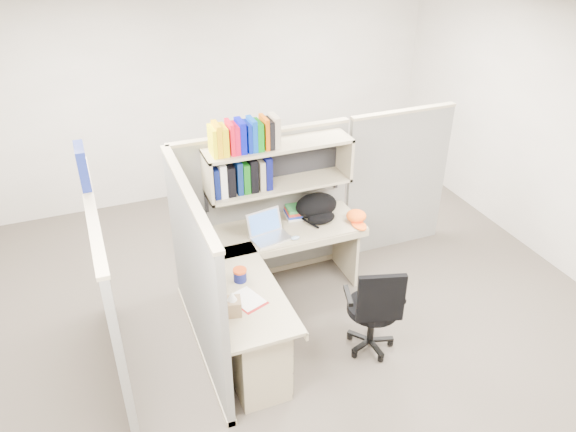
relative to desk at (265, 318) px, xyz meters
name	(u,v)px	position (x,y,z in m)	size (l,w,h in m)	color
ground	(296,325)	(0.41, 0.29, -0.44)	(6.00, 6.00, 0.00)	#37312A
room_shell	(298,171)	(0.41, 0.29, 1.18)	(6.00, 6.00, 6.00)	#B1ABA0
cubicle	(241,228)	(0.04, 0.74, 0.47)	(3.79, 1.84, 1.95)	slate
desk	(265,318)	(0.00, 0.00, 0.00)	(1.74, 1.75, 0.73)	gray
laptop	(270,227)	(0.32, 0.73, 0.42)	(0.35, 0.35, 0.25)	silver
backpack	(319,208)	(0.89, 0.89, 0.42)	(0.43, 0.33, 0.25)	black
orange_cap	(356,216)	(1.22, 0.73, 0.35)	(0.20, 0.23, 0.11)	#FF5F16
snack_canister	(240,275)	(-0.14, 0.21, 0.35)	(0.12, 0.12, 0.11)	#0D1350
tissue_box	(232,303)	(-0.32, -0.17, 0.40)	(0.13, 0.13, 0.21)	#917452
mouse	(295,238)	(0.53, 0.63, 0.31)	(0.08, 0.06, 0.03)	#8BABC6
paper_cup	(266,220)	(0.36, 0.97, 0.35)	(0.08, 0.08, 0.11)	white
book_stack	(293,212)	(0.68, 1.03, 0.34)	(0.16, 0.21, 0.10)	gray
loose_paper	(247,299)	(-0.16, -0.04, 0.29)	(0.20, 0.27, 0.00)	silver
task_chair	(373,322)	(0.90, -0.27, -0.10)	(0.54, 0.50, 0.95)	black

